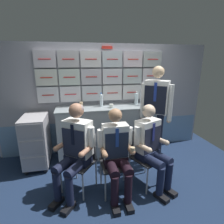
% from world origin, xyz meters
% --- Properties ---
extents(ground, '(4.80, 4.80, 0.04)m').
position_xyz_m(ground, '(0.00, 0.00, -0.02)').
color(ground, '#1A2A47').
extents(galley_bulkhead, '(4.20, 0.14, 2.15)m').
position_xyz_m(galley_bulkhead, '(-0.01, 1.37, 1.12)').
color(galley_bulkhead, '#9696A2').
rests_on(galley_bulkhead, ground).
extents(galley_counter, '(1.88, 0.53, 0.99)m').
position_xyz_m(galley_counter, '(-0.03, 1.09, 0.50)').
color(galley_counter, '#9AA5AA').
rests_on(galley_counter, ground).
extents(service_trolley, '(0.40, 0.65, 0.92)m').
position_xyz_m(service_trolley, '(-1.31, 0.94, 0.49)').
color(service_trolley, black).
rests_on(service_trolley, ground).
extents(folding_chair_left, '(0.56, 0.56, 0.84)m').
position_xyz_m(folding_chair_left, '(-0.55, 0.23, 0.51)').
color(folding_chair_left, '#A8AAAF').
rests_on(folding_chair_left, ground).
extents(crew_member_left, '(0.64, 0.71, 1.29)m').
position_xyz_m(crew_member_left, '(-0.64, 0.10, 0.72)').
color(crew_member_left, black).
rests_on(crew_member_left, ground).
extents(folding_chair_center, '(0.41, 0.41, 0.84)m').
position_xyz_m(folding_chair_center, '(-0.10, 0.11, 0.51)').
color(folding_chair_center, '#A8AAAF').
rests_on(folding_chair_center, ground).
extents(crew_member_center, '(0.48, 0.60, 1.23)m').
position_xyz_m(crew_member_center, '(-0.09, -0.05, 0.67)').
color(crew_member_center, black).
rests_on(crew_member_center, ground).
extents(folding_chair_right, '(0.53, 0.53, 0.84)m').
position_xyz_m(folding_chair_right, '(0.36, 0.17, 0.51)').
color(folding_chair_right, '#A8AAAF').
rests_on(folding_chair_right, ground).
extents(crew_member_right, '(0.56, 0.67, 1.24)m').
position_xyz_m(crew_member_right, '(0.43, 0.03, 0.68)').
color(crew_member_right, black).
rests_on(crew_member_right, ground).
extents(crew_member_standing, '(0.45, 0.42, 1.75)m').
position_xyz_m(crew_member_standing, '(0.75, 0.63, 1.06)').
color(crew_member_standing, black).
rests_on(crew_member_standing, ground).
extents(water_bottle_short, '(0.07, 0.07, 0.29)m').
position_xyz_m(water_bottle_short, '(0.73, 1.27, 1.13)').
color(water_bottle_short, silver).
rests_on(water_bottle_short, galley_counter).
extents(water_bottle_blue_cap, '(0.06, 0.06, 0.26)m').
position_xyz_m(water_bottle_blue_cap, '(-0.12, 1.14, 1.11)').
color(water_bottle_blue_cap, silver).
rests_on(water_bottle_blue_cap, galley_counter).
extents(sparkling_bottle_green, '(0.08, 0.08, 0.29)m').
position_xyz_m(sparkling_bottle_green, '(0.69, 1.08, 1.13)').
color(sparkling_bottle_green, silver).
rests_on(sparkling_bottle_green, galley_counter).
extents(water_bottle_tall, '(0.07, 0.07, 0.26)m').
position_xyz_m(water_bottle_tall, '(0.58, 1.17, 1.12)').
color(water_bottle_tall, silver).
rests_on(water_bottle_tall, galley_counter).
extents(espresso_cup_small, '(0.06, 0.06, 0.09)m').
position_xyz_m(espresso_cup_small, '(-0.50, 1.20, 1.04)').
color(espresso_cup_small, tan).
rests_on(espresso_cup_small, galley_counter).
extents(coffee_cup_white, '(0.07, 0.07, 0.07)m').
position_xyz_m(coffee_cup_white, '(0.04, 1.00, 1.03)').
color(coffee_cup_white, silver).
rests_on(coffee_cup_white, galley_counter).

